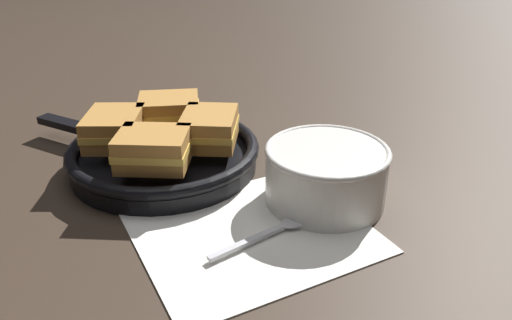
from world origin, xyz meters
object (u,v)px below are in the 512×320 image
(skillet, at_px, (163,155))
(soup_bowl, at_px, (326,172))
(spoon, at_px, (284,226))
(sandwich_far_right, at_px, (209,128))
(sandwich_far_left, at_px, (153,149))
(sandwich_near_left, at_px, (169,111))
(sandwich_near_right, at_px, (114,128))

(skillet, bearing_deg, soup_bowl, -46.58)
(spoon, bearing_deg, sandwich_far_right, 84.96)
(soup_bowl, height_order, sandwich_far_right, sandwich_far_right)
(sandwich_far_left, distance_m, sandwich_far_right, 0.10)
(sandwich_near_left, bearing_deg, sandwich_far_left, -113.71)
(soup_bowl, relative_size, sandwich_near_left, 1.42)
(skillet, xyz_separation_m, sandwich_far_right, (0.06, -0.03, 0.04))
(skillet, height_order, sandwich_near_right, sandwich_near_right)
(sandwich_far_right, bearing_deg, sandwich_near_left, 111.29)
(skillet, bearing_deg, sandwich_near_left, 64.71)
(sandwich_near_left, distance_m, sandwich_near_right, 0.10)
(spoon, xyz_separation_m, sandwich_far_right, (-0.03, 0.19, 0.06))
(sandwich_far_right, bearing_deg, sandwich_near_right, 156.29)
(soup_bowl, bearing_deg, sandwich_far_left, 149.60)
(skillet, height_order, sandwich_near_left, sandwich_near_left)
(sandwich_near_left, bearing_deg, skillet, -115.29)
(spoon, bearing_deg, sandwich_far_left, 113.97)
(skillet, distance_m, sandwich_far_right, 0.08)
(sandwich_near_left, distance_m, sandwich_far_left, 0.14)
(sandwich_far_left, bearing_deg, sandwich_far_right, 21.29)
(skillet, height_order, sandwich_far_right, sandwich_far_right)
(skillet, relative_size, sandwich_far_left, 2.96)
(sandwich_near_right, relative_size, sandwich_far_right, 0.98)
(soup_bowl, distance_m, sandwich_far_right, 0.19)
(sandwich_far_left, bearing_deg, spoon, -53.14)
(sandwich_near_left, xyz_separation_m, sandwich_far_left, (-0.06, -0.13, 0.00))
(sandwich_far_right, bearing_deg, soup_bowl, -54.83)
(spoon, xyz_separation_m, sandwich_near_left, (-0.06, 0.28, 0.06))
(soup_bowl, bearing_deg, sandwich_near_left, 120.38)
(sandwich_near_left, bearing_deg, sandwich_far_right, -68.71)
(soup_bowl, distance_m, sandwich_near_right, 0.31)
(sandwich_near_right, bearing_deg, skillet, -22.83)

